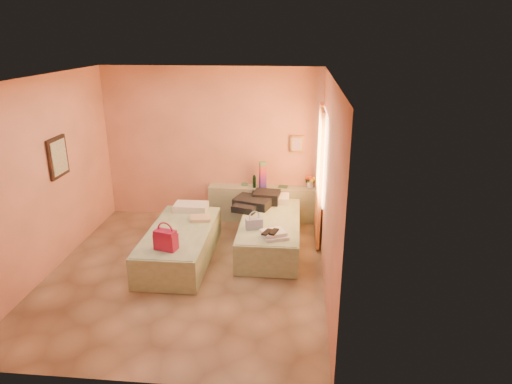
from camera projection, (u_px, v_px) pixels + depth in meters
ground at (187, 272)px, 6.74m from camera, size 4.50×4.50×0.00m
room_walls at (204, 146)px, 6.66m from camera, size 4.02×4.51×2.81m
headboard_ledge at (264, 203)px, 8.52m from camera, size 2.05×0.30×0.65m
bed_left at (180, 244)px, 7.05m from camera, size 0.91×2.00×0.50m
bed_right at (270, 233)px, 7.45m from camera, size 0.91×2.00×0.50m
water_bottle at (254, 182)px, 8.35m from camera, size 0.08×0.08×0.22m
rainbow_box at (263, 175)px, 8.26m from camera, size 0.14×0.14×0.50m
small_dish at (245, 184)px, 8.52m from camera, size 0.15×0.15×0.03m
green_book at (283, 187)px, 8.38m from camera, size 0.18×0.14×0.03m
flower_vase at (310, 180)px, 8.36m from camera, size 0.22×0.22×0.26m
magenta_handbag at (166, 240)px, 6.30m from camera, size 0.34×0.25×0.29m
khaki_garment at (200, 218)px, 7.32m from camera, size 0.37×0.31×0.06m
clothes_pile at (256, 201)px, 7.86m from camera, size 0.76×0.76×0.20m
blue_handbag at (254, 224)px, 6.97m from camera, size 0.28×0.18×0.16m
towel_stack at (275, 235)px, 6.67m from camera, size 0.44×0.41×0.10m
sandal_pair at (270, 232)px, 6.61m from camera, size 0.24×0.27×0.02m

